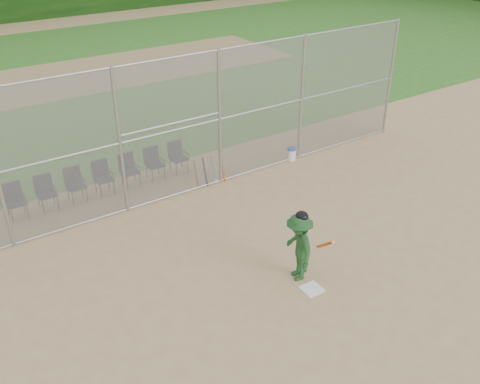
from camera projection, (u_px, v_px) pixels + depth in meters
ground at (303, 280)px, 11.92m from camera, size 100.00×100.00×0.00m
grass_strip at (54, 80)px, 24.96m from camera, size 100.00×100.00×0.00m
dirt_patch_far at (54, 80)px, 24.96m from camera, size 24.00×24.00×0.00m
backstop_fence at (189, 124)px, 14.55m from camera, size 16.09×0.09×4.00m
home_plate at (312, 289)px, 11.63m from camera, size 0.44×0.44×0.02m
batter_at_plate at (299, 247)px, 11.62m from camera, size 0.97×1.33×1.71m
water_cooler at (291, 154)px, 17.31m from camera, size 0.31×0.31×0.40m
spare_bats at (209, 171)px, 15.76m from camera, size 0.96×0.36×0.84m
chair_0 at (16, 202)px, 14.02m from camera, size 0.54×0.52×0.96m
chair_1 at (47, 193)px, 14.41m from camera, size 0.54×0.52×0.96m
chair_2 at (76, 186)px, 14.81m from camera, size 0.54×0.52×0.96m
chair_3 at (104, 178)px, 15.21m from camera, size 0.54×0.52×0.96m
chair_4 at (130, 171)px, 15.60m from camera, size 0.54×0.52×0.96m
chair_5 at (155, 164)px, 16.00m from camera, size 0.54×0.52×0.96m
chair_6 at (179, 158)px, 16.39m from camera, size 0.54×0.52×0.96m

